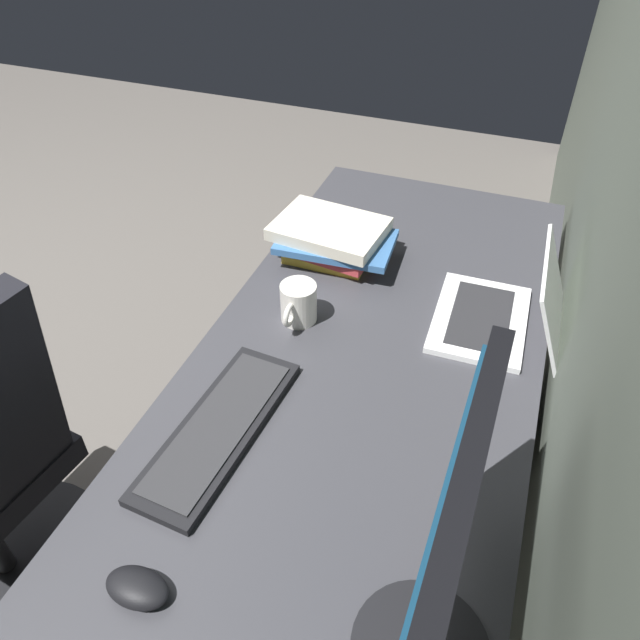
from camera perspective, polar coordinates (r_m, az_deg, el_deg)
The scene contains 8 objects.
desk at distance 1.27m, azimuth 2.15°, elevation -10.35°, with size 1.98×0.73×0.73m.
drawer_pedestal at distance 1.66m, azimuth 5.49°, elevation -11.46°, with size 0.40×0.51×0.69m.
monitor_primary at distance 0.78m, azimuth 11.14°, elevation -22.33°, with size 0.53×0.20×0.40m.
laptop_leftmost at distance 1.43m, azimuth 17.29°, elevation 0.84°, with size 0.30×0.29×0.20m.
keyboard_main at distance 1.19m, azimuth -9.50°, elevation -10.02°, with size 0.43×0.17×0.02m.
mouse_main at distance 1.04m, azimuth -16.85°, elevation -23.00°, with size 0.06×0.10×0.03m, color black.
book_stack_near at distance 1.59m, azimuth 1.24°, elevation 7.63°, with size 0.23×0.32×0.10m.
coffee_mug at distance 1.38m, azimuth -2.07°, elevation 1.58°, with size 0.12×0.08×0.10m.
Camera 1 is at (1.12, 1.99, 1.65)m, focal length 33.95 mm.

